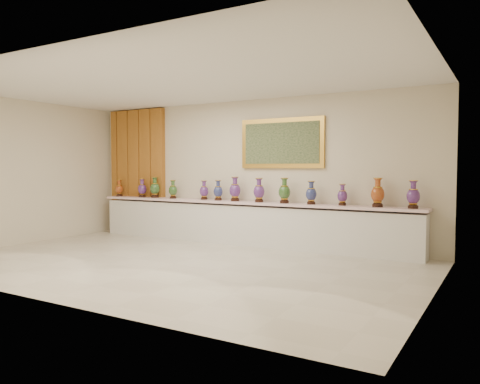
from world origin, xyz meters
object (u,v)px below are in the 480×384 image
object	(u,v)px
counter	(243,224)
vase_1	(142,189)
vase_2	(155,188)
vase_0	(119,189)

from	to	relation	value
counter	vase_1	xyz separation A→B (m)	(-2.70, -0.04, 0.66)
vase_1	vase_2	xyz separation A→B (m)	(0.36, 0.03, 0.02)
vase_0	vase_2	distance (m)	1.11
counter	vase_2	size ratio (longest dim) A/B	15.18
vase_1	vase_2	world-z (taller)	vase_2
vase_0	vase_2	xyz separation A→B (m)	(1.10, 0.02, 0.04)
vase_0	vase_2	bearing A→B (deg)	1.23
vase_1	vase_0	bearing A→B (deg)	179.48
vase_0	vase_2	world-z (taller)	vase_2
vase_0	vase_1	size ratio (longest dim) A/B	0.92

